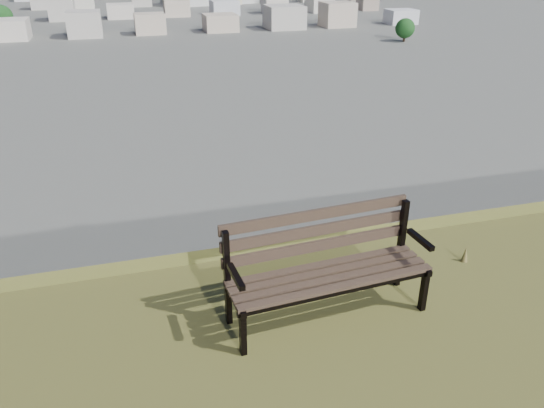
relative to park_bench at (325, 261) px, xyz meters
name	(u,v)px	position (x,y,z in m)	size (l,w,h in m)	color
park_bench	(325,261)	(0.00, 0.00, 0.00)	(2.00, 0.77, 1.02)	#443427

